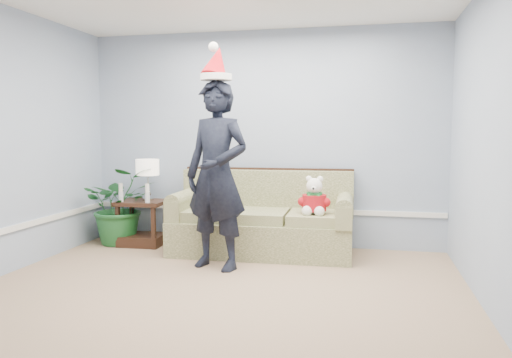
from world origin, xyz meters
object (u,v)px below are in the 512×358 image
object	(u,v)px
side_table	(142,228)
houseplant	(121,205)
sofa	(263,223)
teddy_bear	(314,200)
man	(217,175)
table_lamp	(148,169)

from	to	relation	value
side_table	houseplant	bearing A→B (deg)	176.76
sofa	houseplant	xyz separation A→B (m)	(-1.87, 0.06, 0.15)
houseplant	teddy_bear	world-z (taller)	houseplant
man	teddy_bear	bearing A→B (deg)	46.66
table_lamp	man	bearing A→B (deg)	-36.19
sofa	side_table	xyz separation A→B (m)	(-1.57, 0.04, -0.13)
sofa	houseplant	size ratio (longest dim) A/B	2.15
sofa	houseplant	world-z (taller)	houseplant
teddy_bear	houseplant	bearing A→B (deg)	173.67
side_table	man	bearing A→B (deg)	-33.28
side_table	man	distance (m)	1.67
teddy_bear	man	bearing A→B (deg)	-150.07
side_table	table_lamp	distance (m)	0.75
sofa	side_table	world-z (taller)	sofa
side_table	teddy_bear	xyz separation A→B (m)	(2.20, -0.26, 0.45)
side_table	teddy_bear	distance (m)	2.27
sofa	teddy_bear	size ratio (longest dim) A/B	4.87
table_lamp	side_table	bearing A→B (deg)	-145.36
sofa	table_lamp	world-z (taller)	table_lamp
houseplant	teddy_bear	distance (m)	2.53
sofa	teddy_bear	bearing A→B (deg)	-21.15
man	houseplant	bearing A→B (deg)	168.52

